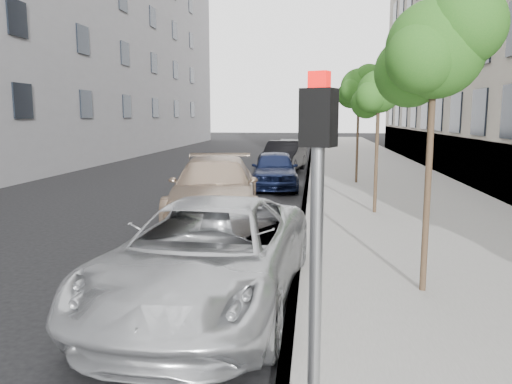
% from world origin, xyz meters
% --- Properties ---
extents(ground, '(160.00, 160.00, 0.00)m').
position_xyz_m(ground, '(0.00, 0.00, 0.00)').
color(ground, black).
rests_on(ground, ground).
extents(sidewalk, '(6.40, 72.00, 0.14)m').
position_xyz_m(sidewalk, '(4.30, 24.00, 0.07)').
color(sidewalk, gray).
rests_on(sidewalk, ground).
extents(curb, '(0.15, 72.00, 0.14)m').
position_xyz_m(curb, '(1.18, 24.00, 0.07)').
color(curb, '#9E9B93').
rests_on(curb, ground).
extents(tree_near, '(1.77, 1.57, 4.58)m').
position_xyz_m(tree_near, '(3.23, 1.50, 3.84)').
color(tree_near, '#38281C').
rests_on(tree_near, sidewalk).
extents(tree_mid, '(1.56, 1.36, 4.16)m').
position_xyz_m(tree_mid, '(3.23, 8.00, 3.53)').
color(tree_mid, '#38281C').
rests_on(tree_mid, sidewalk).
extents(tree_far, '(1.79, 1.59, 4.77)m').
position_xyz_m(tree_far, '(3.23, 14.50, 4.03)').
color(tree_far, '#38281C').
rests_on(tree_far, sidewalk).
extents(signal_pole, '(0.29, 0.26, 3.04)m').
position_xyz_m(signal_pole, '(1.49, -2.66, 2.05)').
color(signal_pole, '#939699').
rests_on(signal_pole, sidewalk).
extents(minivan, '(2.97, 5.83, 1.58)m').
position_xyz_m(minivan, '(-0.11, 0.85, 0.79)').
color(minivan, silver).
rests_on(minivan, ground).
extents(suv, '(3.15, 6.14, 1.71)m').
position_xyz_m(suv, '(-1.29, 7.23, 0.85)').
color(suv, tan).
rests_on(suv, ground).
extents(sedan_blue, '(2.15, 4.56, 1.51)m').
position_xyz_m(sedan_blue, '(-0.10, 13.37, 0.75)').
color(sedan_blue, '#101837').
rests_on(sedan_blue, ground).
extents(sedan_black, '(2.27, 5.00, 1.59)m').
position_xyz_m(sedan_black, '(-0.10, 19.28, 0.80)').
color(sedan_black, black).
rests_on(sedan_black, ground).
extents(sedan_rear, '(2.28, 4.96, 1.40)m').
position_xyz_m(sedan_rear, '(-0.10, 24.73, 0.70)').
color(sedan_rear, gray).
rests_on(sedan_rear, ground).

